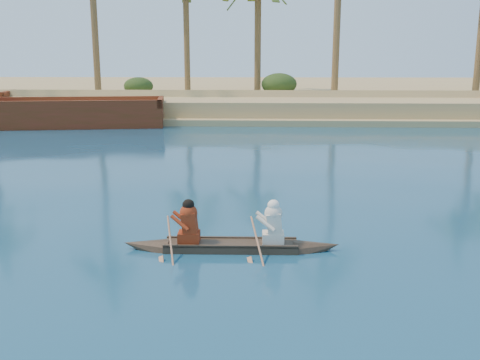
# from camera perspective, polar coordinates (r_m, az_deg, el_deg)

# --- Properties ---
(ground) EXTENTS (160.00, 160.00, 0.00)m
(ground) POSITION_cam_1_polar(r_m,az_deg,el_deg) (10.20, -16.81, -9.54)
(ground) COLOR #0B2E4B
(ground) RESTS_ON ground
(sandy_embankment) EXTENTS (150.00, 51.00, 1.50)m
(sandy_embankment) POSITION_cam_1_polar(r_m,az_deg,el_deg) (55.98, -1.03, 9.32)
(sandy_embankment) COLOR tan
(sandy_embankment) RESTS_ON ground
(palm_grove) EXTENTS (110.00, 14.00, 16.00)m
(palm_grove) POSITION_cam_1_polar(r_m,az_deg,el_deg) (44.23, -2.02, 18.12)
(palm_grove) COLOR #40561E
(palm_grove) RESTS_ON ground
(shrub_cluster) EXTENTS (100.00, 6.00, 2.40)m
(shrub_cluster) POSITION_cam_1_polar(r_m,az_deg,el_deg) (40.61, -2.32, 9.01)
(shrub_cluster) COLOR #1C3212
(shrub_cluster) RESTS_ON ground
(canoe) EXTENTS (4.40, 0.65, 1.21)m
(canoe) POSITION_cam_1_polar(r_m,az_deg,el_deg) (10.87, -0.97, -6.29)
(canoe) COLOR #402E23
(canoe) RESTS_ON ground
(barge_mid) EXTENTS (11.68, 5.42, 1.87)m
(barge_mid) POSITION_cam_1_polar(r_m,az_deg,el_deg) (33.10, -18.02, 6.64)
(barge_mid) COLOR maroon
(barge_mid) RESTS_ON ground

